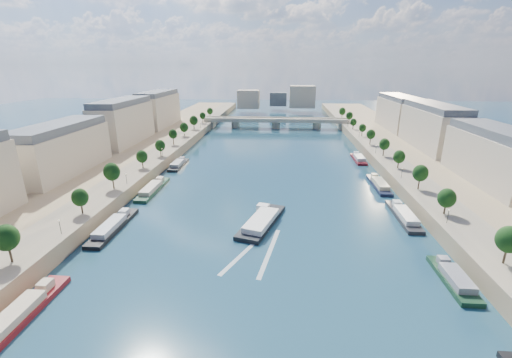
# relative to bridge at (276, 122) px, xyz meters

# --- Properties ---
(ground) EXTENTS (700.00, 700.00, 0.00)m
(ground) POSITION_rel_bridge_xyz_m (0.00, -121.92, -5.08)
(ground) COLOR #0D2A3A
(ground) RESTS_ON ground
(quay_left) EXTENTS (44.00, 520.00, 5.00)m
(quay_left) POSITION_rel_bridge_xyz_m (-72.00, -121.92, -2.58)
(quay_left) COLOR #9E8460
(quay_left) RESTS_ON ground
(quay_right) EXTENTS (44.00, 520.00, 5.00)m
(quay_right) POSITION_rel_bridge_xyz_m (72.00, -121.92, -2.58)
(quay_right) COLOR #9E8460
(quay_right) RESTS_ON ground
(pave_left) EXTENTS (14.00, 520.00, 0.10)m
(pave_left) POSITION_rel_bridge_xyz_m (-57.00, -121.92, -0.03)
(pave_left) COLOR gray
(pave_left) RESTS_ON quay_left
(pave_right) EXTENTS (14.00, 520.00, 0.10)m
(pave_right) POSITION_rel_bridge_xyz_m (57.00, -121.92, -0.03)
(pave_right) COLOR gray
(pave_right) RESTS_ON quay_right
(trees_left) EXTENTS (4.80, 268.80, 8.26)m
(trees_left) POSITION_rel_bridge_xyz_m (-55.00, -119.92, 5.39)
(trees_left) COLOR #382B1E
(trees_left) RESTS_ON ground
(trees_right) EXTENTS (4.80, 268.80, 8.26)m
(trees_right) POSITION_rel_bridge_xyz_m (55.00, -111.92, 5.39)
(trees_right) COLOR #382B1E
(trees_right) RESTS_ON ground
(lamps_left) EXTENTS (0.36, 200.36, 4.28)m
(lamps_left) POSITION_rel_bridge_xyz_m (-52.50, -131.92, 2.70)
(lamps_left) COLOR black
(lamps_left) RESTS_ON ground
(lamps_right) EXTENTS (0.36, 200.36, 4.28)m
(lamps_right) POSITION_rel_bridge_xyz_m (52.50, -116.92, 2.70)
(lamps_right) COLOR black
(lamps_right) RESTS_ON ground
(buildings_left) EXTENTS (16.00, 226.00, 23.20)m
(buildings_left) POSITION_rel_bridge_xyz_m (-85.00, -109.92, 11.37)
(buildings_left) COLOR #BDAD91
(buildings_left) RESTS_ON ground
(buildings_right) EXTENTS (16.00, 226.00, 23.20)m
(buildings_right) POSITION_rel_bridge_xyz_m (85.00, -109.92, 11.37)
(buildings_right) COLOR #BDAD91
(buildings_right) RESTS_ON ground
(skyline) EXTENTS (79.00, 42.00, 22.00)m
(skyline) POSITION_rel_bridge_xyz_m (3.19, 97.60, 9.57)
(skyline) COLOR #BDAD91
(skyline) RESTS_ON ground
(bridge) EXTENTS (112.00, 12.00, 8.15)m
(bridge) POSITION_rel_bridge_xyz_m (0.00, 0.00, 0.00)
(bridge) COLOR #C1B79E
(bridge) RESTS_ON ground
(tour_barge) EXTENTS (14.82, 27.75, 3.71)m
(tour_barge) POSITION_rel_bridge_xyz_m (-0.56, -171.48, -4.10)
(tour_barge) COLOR black
(tour_barge) RESTS_ON ground
(wake) EXTENTS (14.80, 25.85, 0.04)m
(wake) POSITION_rel_bridge_xyz_m (-0.56, -188.11, -5.06)
(wake) COLOR silver
(wake) RESTS_ON ground
(moored_barges_left) EXTENTS (5.00, 154.73, 3.60)m
(moored_barges_left) POSITION_rel_bridge_xyz_m (-45.50, -178.53, -4.24)
(moored_barges_left) COLOR #1B243C
(moored_barges_left) RESTS_ON ground
(moored_barges_right) EXTENTS (5.00, 159.65, 3.60)m
(moored_barges_right) POSITION_rel_bridge_xyz_m (45.50, -162.05, -4.24)
(moored_barges_right) COLOR black
(moored_barges_right) RESTS_ON ground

